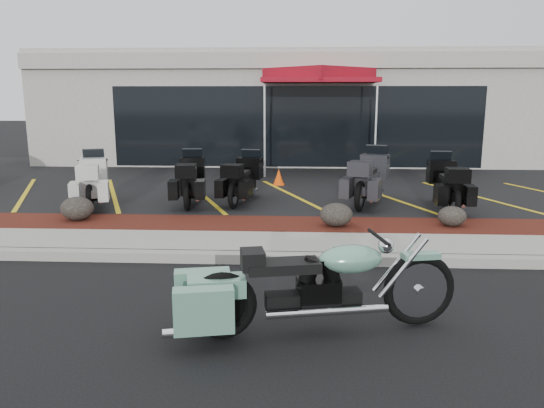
# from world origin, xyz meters

# --- Properties ---
(ground) EXTENTS (90.00, 90.00, 0.00)m
(ground) POSITION_xyz_m (0.00, 0.00, 0.00)
(ground) COLOR black
(ground) RESTS_ON ground
(curb) EXTENTS (24.00, 0.25, 0.15)m
(curb) POSITION_xyz_m (0.00, 0.90, 0.07)
(curb) COLOR gray
(curb) RESTS_ON ground
(sidewalk) EXTENTS (24.00, 1.20, 0.15)m
(sidewalk) POSITION_xyz_m (0.00, 1.60, 0.07)
(sidewalk) COLOR gray
(sidewalk) RESTS_ON ground
(mulch_bed) EXTENTS (24.00, 1.20, 0.16)m
(mulch_bed) POSITION_xyz_m (0.00, 2.80, 0.08)
(mulch_bed) COLOR #3D1C0E
(mulch_bed) RESTS_ON ground
(upper_lot) EXTENTS (26.00, 9.60, 0.15)m
(upper_lot) POSITION_xyz_m (0.00, 8.20, 0.07)
(upper_lot) COLOR black
(upper_lot) RESTS_ON ground
(dealership_building) EXTENTS (18.00, 8.16, 4.00)m
(dealership_building) POSITION_xyz_m (0.00, 14.47, 2.01)
(dealership_building) COLOR gray
(dealership_building) RESTS_ON ground
(boulder_left) EXTENTS (0.64, 0.53, 0.45)m
(boulder_left) POSITION_xyz_m (-4.13, 2.87, 0.39)
(boulder_left) COLOR black
(boulder_left) RESTS_ON mulch_bed
(boulder_mid) EXTENTS (0.60, 0.50, 0.43)m
(boulder_mid) POSITION_xyz_m (0.81, 2.64, 0.37)
(boulder_mid) COLOR black
(boulder_mid) RESTS_ON mulch_bed
(boulder_right) EXTENTS (0.52, 0.43, 0.37)m
(boulder_right) POSITION_xyz_m (2.94, 2.76, 0.34)
(boulder_right) COLOR black
(boulder_right) RESTS_ON mulch_bed
(hero_cruiser) EXTENTS (3.17, 1.38, 1.08)m
(hero_cruiser) POSITION_xyz_m (1.46, -1.27, 0.54)
(hero_cruiser) COLOR #68A288
(hero_cruiser) RESTS_ON ground
(touring_white) EXTENTS (1.32, 2.16, 1.18)m
(touring_white) POSITION_xyz_m (-4.54, 4.88, 0.74)
(touring_white) COLOR white
(touring_white) RESTS_ON upper_lot
(touring_black_front) EXTENTS (0.97, 2.07, 1.16)m
(touring_black_front) POSITION_xyz_m (-2.36, 5.29, 0.73)
(touring_black_front) COLOR black
(touring_black_front) RESTS_ON upper_lot
(touring_black_mid) EXTENTS (1.08, 2.05, 1.13)m
(touring_black_mid) POSITION_xyz_m (-1.01, 5.46, 0.72)
(touring_black_mid) COLOR black
(touring_black_mid) RESTS_ON upper_lot
(touring_grey) EXTENTS (1.49, 2.30, 1.25)m
(touring_grey) POSITION_xyz_m (1.90, 5.42, 0.78)
(touring_grey) COLOR #2D2D32
(touring_grey) RESTS_ON upper_lot
(touring_black_rear) EXTENTS (0.84, 2.04, 1.17)m
(touring_black_rear) POSITION_xyz_m (3.25, 4.97, 0.73)
(touring_black_rear) COLOR black
(touring_black_rear) RESTS_ON upper_lot
(traffic_cone) EXTENTS (0.34, 0.34, 0.42)m
(traffic_cone) POSITION_xyz_m (-0.43, 7.19, 0.36)
(traffic_cone) COLOR #FE4F08
(traffic_cone) RESTS_ON upper_lot
(popup_canopy) EXTENTS (4.21, 4.21, 3.19)m
(popup_canopy) POSITION_xyz_m (0.70, 10.19, 3.05)
(popup_canopy) COLOR silver
(popup_canopy) RESTS_ON upper_lot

